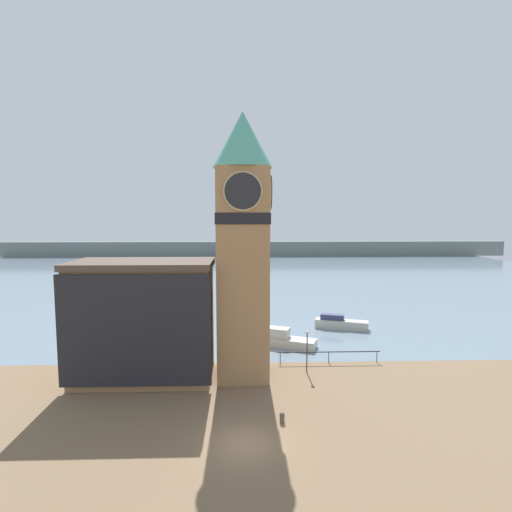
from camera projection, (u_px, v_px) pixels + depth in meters
ground_plane at (245, 444)px, 24.03m from camera, size 160.00×160.00×0.00m
water at (244, 273)px, 96.95m from camera, size 160.00×120.00×0.00m
far_shoreline at (244, 249)px, 136.48m from camera, size 180.00×3.00×5.00m
pier_railing at (329, 353)px, 37.18m from camera, size 9.69×0.08×1.09m
clock_tower at (243, 240)px, 33.09m from camera, size 4.88×4.88×22.10m
pier_building at (144, 320)px, 33.28m from camera, size 11.68×6.14×9.99m
boat_near at (284, 340)px, 42.01m from camera, size 6.50×4.18×1.91m
boat_far at (340, 323)px, 48.60m from camera, size 6.46×3.40×1.70m
mooring_bollard_near at (282, 417)px, 26.50m from camera, size 0.35×0.35×0.71m
lamp_post at (307, 343)px, 34.78m from camera, size 0.32×0.32×3.74m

